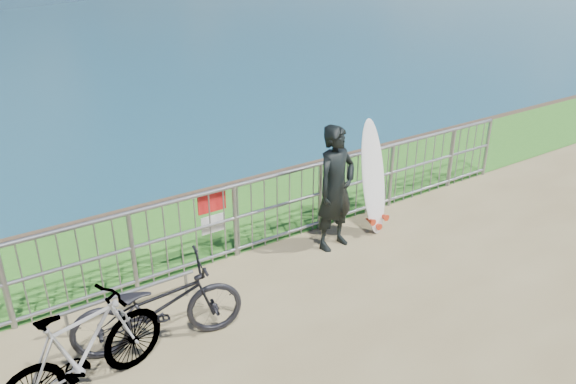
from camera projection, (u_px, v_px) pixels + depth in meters
grass_strip at (231, 217)px, 9.26m from camera, size 120.00×120.00×0.00m
railing at (266, 211)px, 8.20m from camera, size 10.06×0.10×1.13m
surfer at (336, 188)px, 8.05m from camera, size 0.74×0.54×1.88m
surfboard at (374, 182)px, 8.54m from camera, size 0.50×0.45×1.80m
bicycle_near at (158, 306)px, 6.20m from camera, size 2.00×1.05×1.00m
bicycle_far at (83, 351)px, 5.46m from camera, size 1.88×0.96×1.09m
bike_rack at (129, 295)px, 6.76m from camera, size 1.68×0.05×0.35m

